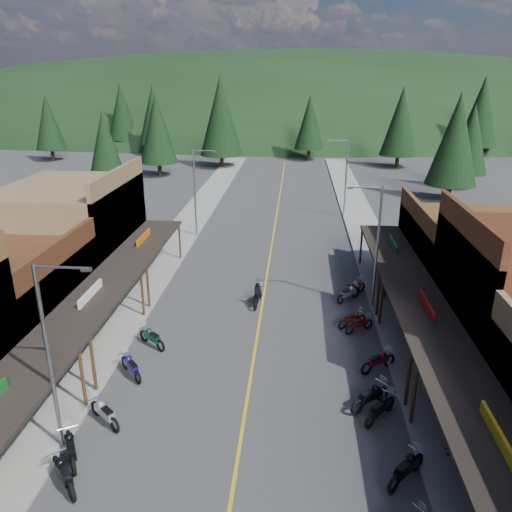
% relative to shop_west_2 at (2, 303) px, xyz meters
% --- Properties ---
extents(ground, '(220.00, 220.00, 0.00)m').
position_rel_shop_west_2_xyz_m(ground, '(13.75, -1.70, -2.53)').
color(ground, '#38383A').
rests_on(ground, ground).
extents(centerline, '(0.15, 90.00, 0.01)m').
position_rel_shop_west_2_xyz_m(centerline, '(13.75, 18.30, -2.53)').
color(centerline, gold).
rests_on(centerline, ground).
extents(sidewalk_west, '(3.40, 94.00, 0.15)m').
position_rel_shop_west_2_xyz_m(sidewalk_west, '(5.05, 18.30, -2.46)').
color(sidewalk_west, gray).
rests_on(sidewalk_west, ground).
extents(sidewalk_east, '(3.40, 94.00, 0.15)m').
position_rel_shop_west_2_xyz_m(sidewalk_east, '(22.45, 18.30, -2.46)').
color(sidewalk_east, gray).
rests_on(sidewalk_east, ground).
extents(shop_west_2, '(10.90, 9.00, 6.20)m').
position_rel_shop_west_2_xyz_m(shop_west_2, '(0.00, 0.00, 0.00)').
color(shop_west_2, '#3F2111').
rests_on(shop_west_2, ground).
extents(shop_west_3, '(10.90, 10.20, 8.20)m').
position_rel_shop_west_2_xyz_m(shop_west_3, '(-0.03, 9.60, 0.99)').
color(shop_west_3, brown).
rests_on(shop_west_3, ground).
extents(shop_east_3, '(10.90, 10.20, 6.20)m').
position_rel_shop_west_2_xyz_m(shop_east_3, '(27.51, 9.60, -0.00)').
color(shop_east_3, '#4C2D16').
rests_on(shop_east_3, ground).
extents(streetlight_0, '(2.16, 0.18, 8.00)m').
position_rel_shop_west_2_xyz_m(streetlight_0, '(6.80, -7.70, 1.93)').
color(streetlight_0, gray).
rests_on(streetlight_0, ground).
extents(streetlight_1, '(2.16, 0.18, 8.00)m').
position_rel_shop_west_2_xyz_m(streetlight_1, '(6.80, 20.30, 1.93)').
color(streetlight_1, gray).
rests_on(streetlight_1, ground).
extents(streetlight_2, '(2.16, 0.18, 8.00)m').
position_rel_shop_west_2_xyz_m(streetlight_2, '(20.71, 6.30, 1.93)').
color(streetlight_2, gray).
rests_on(streetlight_2, ground).
extents(streetlight_3, '(2.16, 0.18, 8.00)m').
position_rel_shop_west_2_xyz_m(streetlight_3, '(20.71, 28.30, 1.93)').
color(streetlight_3, gray).
rests_on(streetlight_3, ground).
extents(ridge_hill, '(310.00, 140.00, 60.00)m').
position_rel_shop_west_2_xyz_m(ridge_hill, '(13.75, 133.30, -2.53)').
color(ridge_hill, black).
rests_on(ridge_hill, ground).
extents(pine_0, '(5.04, 5.04, 11.00)m').
position_rel_shop_west_2_xyz_m(pine_0, '(-26.25, 60.30, 3.95)').
color(pine_0, black).
rests_on(pine_0, ground).
extents(pine_1, '(5.88, 5.88, 12.50)m').
position_rel_shop_west_2_xyz_m(pine_1, '(-10.25, 68.30, 4.70)').
color(pine_1, black).
rests_on(pine_1, ground).
extents(pine_2, '(6.72, 6.72, 14.00)m').
position_rel_shop_west_2_xyz_m(pine_2, '(3.75, 56.30, 5.46)').
color(pine_2, black).
rests_on(pine_2, ground).
extents(pine_3, '(5.04, 5.04, 11.00)m').
position_rel_shop_west_2_xyz_m(pine_3, '(17.75, 64.30, 3.95)').
color(pine_3, black).
rests_on(pine_3, ground).
extents(pine_4, '(5.88, 5.88, 12.50)m').
position_rel_shop_west_2_xyz_m(pine_4, '(31.75, 58.30, 4.70)').
color(pine_4, black).
rests_on(pine_4, ground).
extents(pine_5, '(6.72, 6.72, 14.00)m').
position_rel_shop_west_2_xyz_m(pine_5, '(47.75, 70.30, 5.46)').
color(pine_5, black).
rests_on(pine_5, ground).
extents(pine_7, '(5.88, 5.88, 12.50)m').
position_rel_shop_west_2_xyz_m(pine_7, '(-18.25, 74.30, 4.70)').
color(pine_7, black).
rests_on(pine_7, ground).
extents(pine_8, '(4.48, 4.48, 10.00)m').
position_rel_shop_west_2_xyz_m(pine_8, '(-8.25, 38.30, 3.44)').
color(pine_8, black).
rests_on(pine_8, ground).
extents(pine_9, '(4.93, 4.93, 10.80)m').
position_rel_shop_west_2_xyz_m(pine_9, '(37.75, 43.30, 3.85)').
color(pine_9, black).
rests_on(pine_9, ground).
extents(pine_10, '(5.38, 5.38, 11.60)m').
position_rel_shop_west_2_xyz_m(pine_10, '(-4.25, 48.30, 4.25)').
color(pine_10, black).
rests_on(pine_10, ground).
extents(pine_11, '(5.82, 5.82, 12.40)m').
position_rel_shop_west_2_xyz_m(pine_11, '(33.75, 36.30, 4.65)').
color(pine_11, black).
rests_on(pine_11, ground).
extents(bike_west_4, '(2.09, 2.20, 1.30)m').
position_rel_shop_west_2_xyz_m(bike_west_4, '(7.60, -9.61, -1.88)').
color(bike_west_4, black).
rests_on(bike_west_4, ground).
extents(bike_west_5, '(1.78, 2.33, 1.29)m').
position_rel_shop_west_2_xyz_m(bike_west_5, '(7.30, -8.31, -1.89)').
color(bike_west_5, black).
rests_on(bike_west_5, ground).
extents(bike_west_6, '(2.15, 1.96, 1.25)m').
position_rel_shop_west_2_xyz_m(bike_west_6, '(7.82, -6.10, -1.91)').
color(bike_west_6, '#9D9CA1').
rests_on(bike_west_6, ground).
extents(bike_west_7, '(1.99, 2.16, 1.26)m').
position_rel_shop_west_2_xyz_m(bike_west_7, '(7.81, -2.49, -1.90)').
color(bike_west_7, navy).
rests_on(bike_west_7, ground).
extents(bike_west_8, '(2.14, 1.94, 1.24)m').
position_rel_shop_west_2_xyz_m(bike_west_8, '(8.05, 0.43, -1.91)').
color(bike_west_8, '#0D4528').
rests_on(bike_west_8, ground).
extents(bike_east_5, '(2.05, 2.13, 1.27)m').
position_rel_shop_west_2_xyz_m(bike_east_5, '(20.09, -8.34, -1.90)').
color(bike_east_5, black).
rests_on(bike_east_5, ground).
extents(bike_east_6, '(2.01, 2.21, 1.28)m').
position_rel_shop_west_2_xyz_m(bike_east_6, '(19.67, -4.84, -1.89)').
color(bike_east_6, black).
rests_on(bike_east_6, ground).
extents(bike_east_7, '(2.27, 2.07, 1.32)m').
position_rel_shop_west_2_xyz_m(bike_east_7, '(19.35, -4.05, -1.87)').
color(bike_east_7, black).
rests_on(bike_east_7, ground).
extents(bike_east_8, '(2.18, 1.79, 1.23)m').
position_rel_shop_west_2_xyz_m(bike_east_8, '(20.15, -0.97, -1.92)').
color(bike_east_8, maroon).
rests_on(bike_east_8, ground).
extents(bike_east_9, '(2.00, 1.66, 1.13)m').
position_rel_shop_west_2_xyz_m(bike_east_9, '(19.64, 3.05, -1.97)').
color(bike_east_9, maroon).
rests_on(bike_east_9, ground).
extents(bike_east_10, '(1.96, 1.55, 1.09)m').
position_rel_shop_west_2_xyz_m(bike_east_10, '(19.31, 3.66, -1.99)').
color(bike_east_10, '#65210D').
rests_on(bike_east_10, ground).
extents(bike_east_11, '(2.01, 2.00, 1.21)m').
position_rel_shop_west_2_xyz_m(bike_east_11, '(19.41, 7.26, -1.93)').
color(bike_east_11, gray).
rests_on(bike_east_11, ground).
extents(bike_east_12, '(2.08, 1.95, 1.22)m').
position_rel_shop_west_2_xyz_m(bike_east_12, '(19.86, 8.29, -1.92)').
color(bike_east_12, '#B03C0C').
rests_on(bike_east_12, ground).
extents(rider_on_bike, '(0.95, 2.27, 1.69)m').
position_rel_shop_west_2_xyz_m(rider_on_bike, '(13.47, 6.17, -1.86)').
color(rider_on_bike, black).
rests_on(rider_on_bike, ground).
extents(pedestrian_east_a, '(0.48, 0.69, 1.83)m').
position_rel_shop_west_2_xyz_m(pedestrian_east_a, '(22.06, -6.85, -1.47)').
color(pedestrian_east_a, black).
rests_on(pedestrian_east_a, sidewalk_east).
extents(pedestrian_east_b, '(0.88, 0.79, 1.57)m').
position_rel_shop_west_2_xyz_m(pedestrian_east_b, '(21.81, 7.68, -1.60)').
color(pedestrian_east_b, brown).
rests_on(pedestrian_east_b, sidewalk_east).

